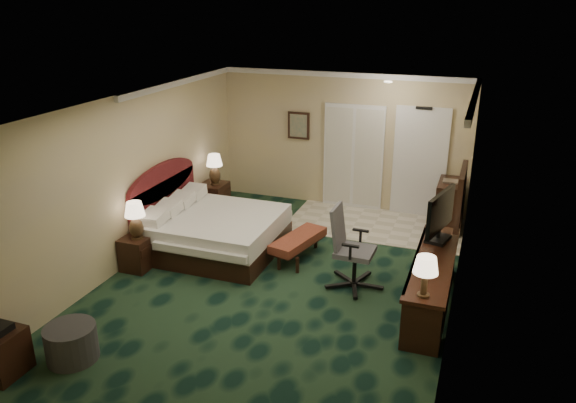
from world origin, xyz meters
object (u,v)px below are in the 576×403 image
(lamp_far, at_px, (215,169))
(desk_chair, at_px, (355,248))
(tv, at_px, (440,217))
(nightstand_far, at_px, (214,198))
(bed_bench, at_px, (298,247))
(desk, at_px, (432,283))
(bed, at_px, (217,233))
(lamp_near, at_px, (136,220))
(nightstand_near, at_px, (138,253))
(ottoman, at_px, (71,343))
(minibar, at_px, (450,206))

(lamp_far, bearing_deg, desk_chair, -31.55)
(tv, xyz_separation_m, desk_chair, (-1.11, -0.48, -0.47))
(nightstand_far, height_order, lamp_far, lamp_far)
(lamp_far, height_order, bed_bench, lamp_far)
(lamp_far, relative_size, desk, 0.24)
(bed_bench, bearing_deg, nightstand_far, 162.08)
(desk, bearing_deg, desk_chair, 170.52)
(bed, height_order, lamp_near, lamp_near)
(bed_bench, bearing_deg, nightstand_near, -138.25)
(nightstand_far, height_order, ottoman, nightstand_far)
(desk_chair, bearing_deg, minibar, 68.92)
(lamp_near, height_order, ottoman, lamp_near)
(desk_chair, bearing_deg, desk, -8.20)
(tv, bearing_deg, minibar, 103.93)
(nightstand_near, bearing_deg, bed_bench, 27.66)
(bed, relative_size, desk_chair, 1.65)
(tv, height_order, minibar, tv)
(nightstand_far, distance_m, lamp_far, 0.60)
(ottoman, bearing_deg, lamp_near, 104.39)
(bed, distance_m, nightstand_far, 1.80)
(lamp_near, xyz_separation_m, ottoman, (0.58, -2.27, -0.61))
(bed, relative_size, desk, 0.83)
(lamp_far, relative_size, desk_chair, 0.48)
(lamp_far, height_order, minibar, lamp_far)
(bed, height_order, nightstand_far, bed)
(bed, distance_m, desk_chair, 2.52)
(nightstand_far, xyz_separation_m, lamp_far, (0.04, 0.01, 0.60))
(nightstand_near, bearing_deg, nightstand_far, 89.38)
(lamp_near, bearing_deg, desk_chair, 10.36)
(nightstand_far, xyz_separation_m, desk, (4.46, -2.19, 0.05))
(desk_chair, distance_m, minibar, 2.97)
(minibar, bearing_deg, bed, -147.16)
(lamp_far, relative_size, tv, 0.62)
(nightstand_far, xyz_separation_m, lamp_near, (0.01, -2.61, 0.53))
(ottoman, distance_m, tv, 5.18)
(tv, xyz_separation_m, minibar, (0.01, 2.26, -0.63))
(desk, bearing_deg, nightstand_near, -174.96)
(nightstand_near, relative_size, lamp_near, 0.89)
(bed_bench, bearing_deg, tv, 10.88)
(bed, bearing_deg, desk, -9.55)
(nightstand_near, bearing_deg, desk, 5.04)
(desk_chair, bearing_deg, bed_bench, 152.12)
(lamp_near, bearing_deg, bed, 50.48)
(bed_bench, height_order, desk_chair, desk_chair)
(desk_chair, bearing_deg, tv, 24.70)
(lamp_near, relative_size, desk_chair, 0.49)
(bed_bench, bearing_deg, bed, -158.19)
(bed, relative_size, nightstand_near, 3.83)
(bed, xyz_separation_m, lamp_near, (-0.84, -1.02, 0.51))
(bed, relative_size, bed_bench, 1.74)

